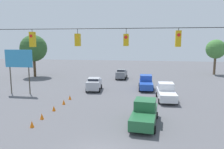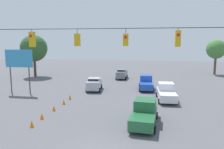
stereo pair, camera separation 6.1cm
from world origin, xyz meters
name	(u,v)px [view 1 (the left image)]	position (x,y,z in m)	size (l,w,h in m)	color
overhead_signal_span	(101,68)	(0.02, -1.54, 5.65)	(23.12, 0.38, 8.87)	#939399
pickup_truck_white_oncoming_far	(166,92)	(-5.45, -15.03, 0.98)	(2.41, 5.27, 2.12)	silver
sedan_grey_withflow_deep	(122,74)	(1.88, -29.60, 0.98)	(2.07, 4.03, 1.87)	slate
pickup_truck_blue_oncoming_deep	(146,83)	(-2.88, -21.07, 0.98)	(2.33, 5.38, 2.12)	#234CB2
pickup_truck_green_crossing_near	(144,113)	(-2.84, -6.55, 0.98)	(2.61, 5.61, 2.12)	#236038
sedan_silver_withflow_far	(94,84)	(4.82, -18.92, 0.99)	(2.42, 4.19, 1.90)	#A8AAB2
traffic_cone_nearest	(32,124)	(6.72, -4.13, 0.29)	(0.37, 0.37, 0.58)	orange
traffic_cone_second	(42,116)	(6.81, -6.12, 0.29)	(0.37, 0.37, 0.58)	orange
traffic_cone_third	(54,108)	(6.72, -8.66, 0.29)	(0.37, 0.37, 0.58)	orange
traffic_cone_fourth	(64,102)	(6.57, -11.12, 0.29)	(0.37, 0.37, 0.58)	orange
traffic_cone_fifth	(70,97)	(6.62, -13.31, 0.29)	(0.37, 0.37, 0.58)	orange
roadside_billboard	(19,62)	(14.59, -15.26, 4.55)	(4.05, 0.16, 6.20)	#4C473D
tree_horizon_left	(216,49)	(-17.78, -38.37, 5.57)	(4.17, 4.17, 7.70)	brown
tree_horizon_right	(34,48)	(20.06, -29.46, 5.87)	(5.41, 5.41, 8.60)	#4C3823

